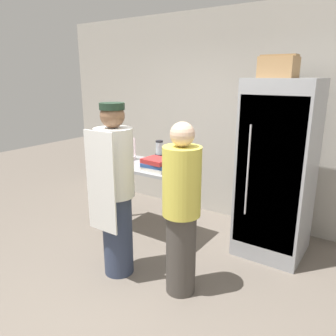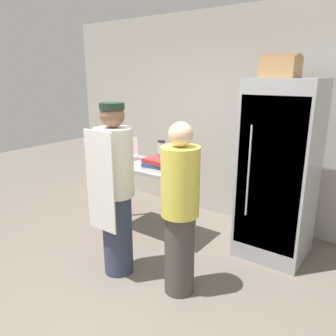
# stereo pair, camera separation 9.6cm
# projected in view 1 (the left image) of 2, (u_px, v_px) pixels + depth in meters

# --- Properties ---
(ground_plane) EXTENTS (14.00, 14.00, 0.00)m
(ground_plane) POSITION_uv_depth(u_px,v_px,m) (138.00, 310.00, 2.89)
(ground_plane) COLOR #6B6056
(back_wall) EXTENTS (6.40, 0.12, 2.86)m
(back_wall) POSITION_uv_depth(u_px,v_px,m) (248.00, 119.00, 4.41)
(back_wall) COLOR #B7B2A8
(back_wall) RESTS_ON ground_plane
(refrigerator) EXTENTS (0.73, 0.76, 1.97)m
(refrigerator) POSITION_uv_depth(u_px,v_px,m) (277.00, 170.00, 3.62)
(refrigerator) COLOR #9EA0A5
(refrigerator) RESTS_ON ground_plane
(prep_counter) EXTENTS (1.19, 0.62, 0.94)m
(prep_counter) POSITION_uv_depth(u_px,v_px,m) (145.00, 173.00, 4.10)
(prep_counter) COLOR #9EA0A5
(prep_counter) RESTS_ON ground_plane
(donut_box) EXTENTS (0.26, 0.25, 0.29)m
(donut_box) POSITION_uv_depth(u_px,v_px,m) (123.00, 157.00, 4.24)
(donut_box) COLOR silver
(donut_box) RESTS_ON prep_counter
(blender_pitcher) EXTENTS (0.12, 0.12, 0.27)m
(blender_pitcher) POSITION_uv_depth(u_px,v_px,m) (159.00, 152.00, 4.18)
(blender_pitcher) COLOR black
(blender_pitcher) RESTS_ON prep_counter
(binder_stack) EXTENTS (0.32, 0.27, 0.14)m
(binder_stack) POSITION_uv_depth(u_px,v_px,m) (157.00, 164.00, 3.79)
(binder_stack) COLOR silver
(binder_stack) RESTS_ON prep_counter
(cardboard_storage_box) EXTENTS (0.35, 0.32, 0.23)m
(cardboard_storage_box) POSITION_uv_depth(u_px,v_px,m) (279.00, 67.00, 3.31)
(cardboard_storage_box) COLOR #A87F51
(cardboard_storage_box) RESTS_ON refrigerator
(person_baker) EXTENTS (0.37, 0.39, 1.76)m
(person_baker) POSITION_uv_depth(u_px,v_px,m) (115.00, 190.00, 3.22)
(person_baker) COLOR #333D56
(person_baker) RESTS_ON ground_plane
(person_customer) EXTENTS (0.35, 0.35, 1.63)m
(person_customer) POSITION_uv_depth(u_px,v_px,m) (181.00, 210.00, 2.94)
(person_customer) COLOR #47423D
(person_customer) RESTS_ON ground_plane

